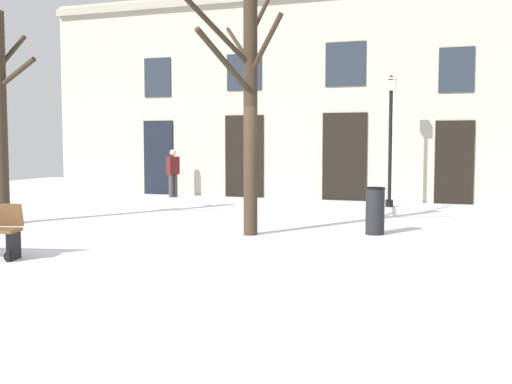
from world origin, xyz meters
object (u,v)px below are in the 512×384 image
at_px(tree_right_of_center, 248,103).
at_px(streetlamp, 391,126).
at_px(litter_bin, 375,211).
at_px(person_near_bench, 173,171).

bearing_deg(tree_right_of_center, streetlamp, 74.08).
height_order(streetlamp, litter_bin, streetlamp).
bearing_deg(person_near_bench, tree_right_of_center, 63.68).
relative_size(streetlamp, litter_bin, 3.90).
bearing_deg(person_near_bench, streetlamp, 111.30).
height_order(tree_right_of_center, streetlamp, tree_right_of_center).
distance_m(streetlamp, person_near_bench, 7.23).
relative_size(streetlamp, person_near_bench, 2.34).
xyz_separation_m(tree_right_of_center, litter_bin, (2.31, 0.93, -2.10)).
distance_m(streetlamp, litter_bin, 5.66).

